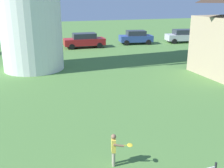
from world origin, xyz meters
name	(u,v)px	position (x,y,z in m)	size (l,w,h in m)	color
player_far	(114,148)	(0.10, 4.37, 0.64)	(0.67, 0.59, 1.12)	#9E937F
parked_car_cream	(29,42)	(-1.93, 26.10, 0.81)	(4.43, 2.25, 1.56)	silver
parked_car_red	(84,40)	(3.84, 25.76, 0.81)	(4.43, 1.99, 1.56)	red
parked_car_blue	(136,37)	(10.09, 26.26, 0.81)	(4.01, 2.32, 1.56)	#334C99
parked_car_silver	(183,36)	(15.89, 25.50, 0.81)	(4.20, 2.39, 1.56)	silver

